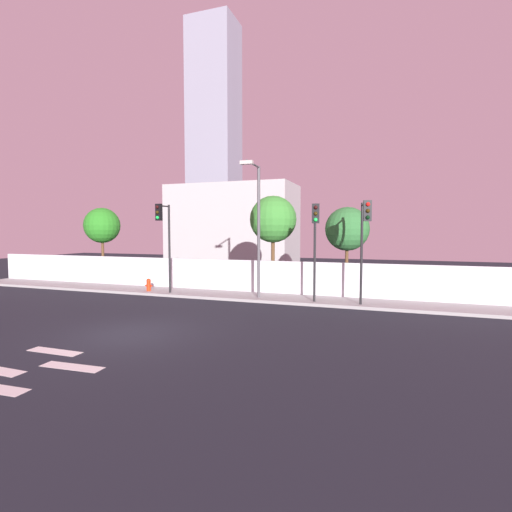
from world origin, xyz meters
The scene contains 14 objects.
ground_plane centered at (0.00, 0.00, 0.00)m, with size 80.00×80.00×0.00m, color black.
sidewalk centered at (0.00, 8.20, 0.07)m, with size 36.00×2.40×0.15m, color #959595.
perimeter_wall centered at (0.00, 9.49, 1.05)m, with size 36.00×0.18×1.80m, color silver.
crosswalk_marking centered at (-0.45, -4.10, 0.00)m, with size 3.52×3.88×0.01m.
traffic_light_left centered at (5.22, 7.01, 3.60)m, with size 0.45×1.25×4.73m.
traffic_light_center centered at (-3.15, 7.10, 3.72)m, with size 0.36×1.10×4.94m.
traffic_light_right centered at (7.49, 6.81, 3.66)m, with size 0.55×1.64×4.80m.
street_lamp_curbside centered at (2.14, 7.44, 4.20)m, with size 0.61×2.24×6.80m.
fire_hydrant centered at (-4.62, 7.70, 0.54)m, with size 0.44×0.26×0.72m.
roadside_tree_leftmost centered at (-10.38, 10.58, 4.00)m, with size 2.44×2.44×5.24m.
roadside_tree_midleft centered at (2.05, 10.58, 4.30)m, with size 2.75×2.75×5.70m.
roadside_tree_midright centered at (6.33, 10.58, 3.73)m, with size 2.42×2.42×4.95m.
low_building_distant centered at (-5.91, 23.49, 4.02)m, with size 12.01×6.00×8.04m, color #B0B0B0.
tower_on_skyline centered at (-13.59, 35.49, 15.39)m, with size 6.01×5.00×30.78m, color gray.
Camera 1 is at (8.58, -11.05, 3.62)m, focal length 26.85 mm.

